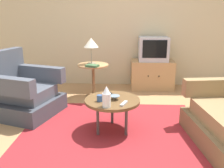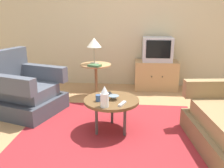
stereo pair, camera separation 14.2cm
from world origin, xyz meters
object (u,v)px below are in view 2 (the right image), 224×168
coffee_table (111,102)px  bowl (114,98)px  armchair (24,92)px  tv_stand (156,75)px  side_table (96,73)px  tv_remote_silver (122,104)px  book (95,66)px  vase (104,97)px  table_lamp (94,43)px  mug (99,98)px  tv_remote_dark (110,94)px  television (157,49)px

coffee_table → bowl: size_ratio=5.32×
armchair → tv_stand: size_ratio=1.39×
side_table → tv_remote_silver: (0.53, -1.43, 0.00)m
tv_stand → book: bearing=-144.9°
coffee_table → tv_remote_silver: (0.14, -0.16, 0.05)m
vase → tv_remote_silver: bearing=24.5°
vase → tv_remote_silver: vase is taller
table_lamp → tv_remote_silver: (0.56, -1.46, -0.52)m
armchair → vase: (1.33, -0.77, 0.23)m
side_table → vase: 1.56m
side_table → mug: size_ratio=5.15×
mug → coffee_table: bearing=28.4°
tv_remote_silver → book: bearing=-136.1°
tv_stand → tv_remote_dark: size_ratio=4.90×
television → vase: size_ratio=2.21×
book → television: bearing=56.8°
table_lamp → television: bearing=26.0°
tv_stand → tv_remote_silver: (-0.56, -2.01, 0.15)m
tv_stand → tv_remote_silver: bearing=-105.7°
armchair → coffee_table: (1.38, -0.52, 0.08)m
table_lamp → bowl: (0.45, -1.31, -0.50)m
vase → mug: (-0.09, 0.18, -0.08)m
side_table → table_lamp: bearing=133.3°
armchair → tv_remote_silver: armchair is taller
coffee_table → side_table: size_ratio=1.16×
vase → book: size_ratio=1.06×
side_table → bowl: 1.35m
side_table → mug: bearing=-79.7°
bowl → book: book is taller
book → coffee_table: bearing=-49.1°
bowl → tv_remote_silver: (0.11, -0.16, -0.02)m
side_table → tv_remote_dark: (0.36, -1.10, 0.00)m
tv_remote_silver → vase: bearing=-44.4°
side_table → tv_stand: (1.10, 0.57, -0.15)m
tv_remote_dark → book: book is taller
mug → book: 1.19m
mug → book: bearing=101.4°
tv_stand → book: size_ratio=3.46×
tv_stand → mug: 2.11m
tv_stand → table_lamp: 1.42m
tv_remote_silver → book: book is taller
coffee_table → tv_stand: size_ratio=0.85×
television → vase: (-0.76, -2.10, -0.24)m
television → tv_remote_dark: (-0.74, -1.68, -0.35)m
coffee_table → tv_remote_silver: bearing=-48.7°
television → vase: bearing=-110.0°
armchair → television: television is taller
bowl → book: size_ratio=0.55×
armchair → tv_remote_silver: bearing=83.8°
coffee_table → mug: 0.18m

